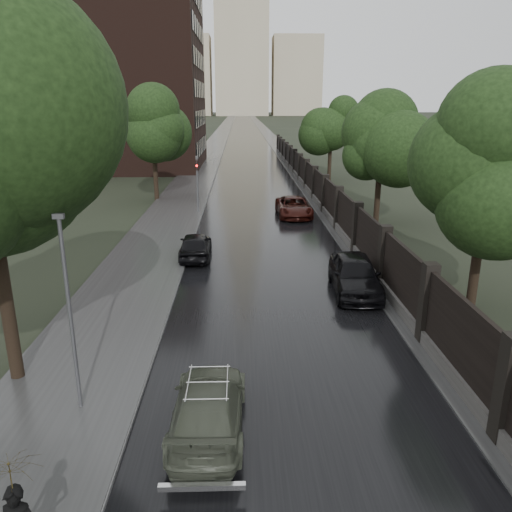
% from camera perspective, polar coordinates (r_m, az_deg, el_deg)
% --- Properties ---
extents(ground, '(800.00, 800.00, 0.00)m').
position_cam_1_polar(ground, '(12.20, 5.14, -20.77)').
color(ground, black).
rests_on(ground, ground).
extents(road, '(8.00, 420.00, 0.02)m').
position_cam_1_polar(road, '(199.68, -1.45, 15.01)').
color(road, black).
rests_on(road, ground).
extents(sidewalk_left, '(4.00, 420.00, 0.16)m').
position_cam_1_polar(sidewalk_left, '(199.73, -3.23, 15.01)').
color(sidewalk_left, '#2D2D2D').
rests_on(sidewalk_left, ground).
extents(verge_right, '(3.00, 420.00, 0.08)m').
position_cam_1_polar(verge_right, '(199.79, 0.19, 15.02)').
color(verge_right, '#2D2D2D').
rests_on(verge_right, ground).
extents(fence_right, '(0.45, 75.72, 2.70)m').
position_cam_1_polar(fence_right, '(42.47, 6.32, 8.29)').
color(fence_right, '#383533').
rests_on(fence_right, ground).
extents(tree_left_far, '(4.25, 4.25, 7.39)m').
position_cam_1_polar(tree_left_far, '(40.16, -11.68, 13.62)').
color(tree_left_far, black).
rests_on(tree_left_far, ground).
extents(tree_right_a, '(4.08, 4.08, 7.01)m').
position_cam_1_polar(tree_right_a, '(19.79, 24.97, 8.22)').
color(tree_right_a, black).
rests_on(tree_right_a, ground).
extents(tree_right_b, '(4.08, 4.08, 7.01)m').
position_cam_1_polar(tree_right_b, '(32.85, 14.13, 12.23)').
color(tree_right_b, black).
rests_on(tree_right_b, ground).
extents(tree_right_c, '(4.08, 4.08, 7.01)m').
position_cam_1_polar(tree_right_c, '(50.38, 8.56, 14.09)').
color(tree_right_c, black).
rests_on(tree_right_c, ground).
extents(lamp_post, '(0.25, 0.12, 5.11)m').
position_cam_1_polar(lamp_post, '(12.72, -20.48, -6.23)').
color(lamp_post, '#59595E').
rests_on(lamp_post, ground).
extents(traffic_light, '(0.16, 0.32, 4.00)m').
position_cam_1_polar(traffic_light, '(35.03, -6.72, 8.69)').
color(traffic_light, '#59595E').
rests_on(traffic_light, ground).
extents(brick_building, '(24.00, 18.00, 20.00)m').
position_cam_1_polar(brick_building, '(63.81, -17.90, 18.64)').
color(brick_building, black).
rests_on(brick_building, ground).
extents(stalinist_tower, '(92.00, 30.00, 159.00)m').
position_cam_1_polar(stalinist_tower, '(311.08, -1.65, 22.85)').
color(stalinist_tower, tan).
rests_on(stalinist_tower, ground).
extents(volga_sedan, '(1.80, 4.23, 1.22)m').
position_cam_1_polar(volga_sedan, '(12.35, -5.44, -16.76)').
color(volga_sedan, '#404537').
rests_on(volga_sedan, ground).
extents(hatchback_left, '(1.63, 3.88, 1.31)m').
position_cam_1_polar(hatchback_left, '(25.07, -6.94, 1.22)').
color(hatchback_left, black).
rests_on(hatchback_left, ground).
extents(car_right_near, '(2.10, 4.68, 1.56)m').
position_cam_1_polar(car_right_near, '(20.72, 11.23, -2.06)').
color(car_right_near, black).
rests_on(car_right_near, ground).
extents(car_right_far, '(2.33, 4.83, 1.33)m').
position_cam_1_polar(car_right_far, '(34.24, 4.34, 5.62)').
color(car_right_far, black).
rests_on(car_right_far, ground).
extents(pedestrian_umbrella, '(1.02, 1.04, 2.64)m').
position_cam_1_polar(pedestrian_umbrella, '(9.12, -26.18, -22.48)').
color(pedestrian_umbrella, black).
rests_on(pedestrian_umbrella, sidewalk_left).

